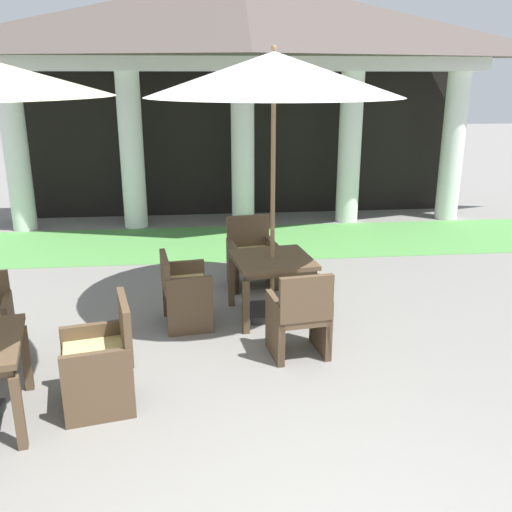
# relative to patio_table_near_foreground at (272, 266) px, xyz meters

# --- Properties ---
(background_pavilion) EXTENTS (9.13, 2.61, 4.27)m
(background_pavilion) POSITION_rel_patio_table_near_foreground_xyz_m (0.02, 4.39, 2.63)
(background_pavilion) COLOR white
(background_pavilion) RESTS_ON ground
(lawn_strip) EXTENTS (10.93, 2.08, 0.01)m
(lawn_strip) POSITION_rel_patio_table_near_foreground_xyz_m (0.02, 3.06, -0.60)
(lawn_strip) COLOR #519347
(lawn_strip) RESTS_ON ground
(patio_table_near_foreground) EXTENTS (0.97, 0.97, 0.71)m
(patio_table_near_foreground) POSITION_rel_patio_table_near_foreground_xyz_m (0.00, 0.00, 0.00)
(patio_table_near_foreground) COLOR brown
(patio_table_near_foreground) RESTS_ON ground
(patio_umbrella_near_foreground) EXTENTS (2.68, 2.68, 2.96)m
(patio_umbrella_near_foreground) POSITION_rel_patio_table_near_foreground_xyz_m (-0.00, 0.00, 2.05)
(patio_umbrella_near_foreground) COLOR #2D2D2D
(patio_umbrella_near_foreground) RESTS_ON ground
(patio_chair_near_foreground_south) EXTENTS (0.60, 0.57, 0.90)m
(patio_chair_near_foreground_south) POSITION_rel_patio_table_near_foreground_xyz_m (0.14, -1.01, -0.20)
(patio_chair_near_foreground_south) COLOR brown
(patio_chair_near_foreground_south) RESTS_ON ground
(patio_chair_near_foreground_north) EXTENTS (0.65, 0.60, 0.90)m
(patio_chair_near_foreground_north) POSITION_rel_patio_table_near_foreground_xyz_m (-0.14, 1.01, -0.20)
(patio_chair_near_foreground_north) COLOR brown
(patio_chair_near_foreground_north) RESTS_ON ground
(patio_chair_near_foreground_west) EXTENTS (0.58, 0.69, 0.81)m
(patio_chair_near_foreground_west) POSITION_rel_patio_table_near_foreground_xyz_m (-1.00, -0.14, -0.20)
(patio_chair_near_foreground_west) COLOR brown
(patio_chair_near_foreground_west) RESTS_ON ground
(patio_chair_mid_left_east) EXTENTS (0.67, 0.71, 0.93)m
(patio_chair_mid_left_east) POSITION_rel_patio_table_near_foreground_xyz_m (-1.65, -1.70, -0.19)
(patio_chair_mid_left_east) COLOR brown
(patio_chair_mid_left_east) RESTS_ON ground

